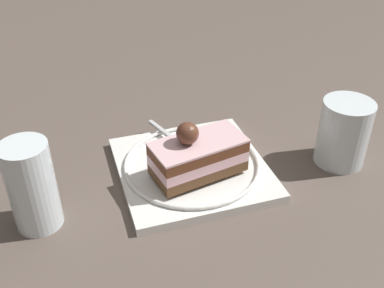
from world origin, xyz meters
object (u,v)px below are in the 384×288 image
Objects in this scene: drink_glass_near at (33,191)px; drink_glass_far at (342,134)px; fork at (171,137)px; dessert_plate at (192,167)px; cake_slice at (197,153)px.

drink_glass_far is (-0.42, -0.04, -0.01)m from drink_glass_near.
dessert_plate is at bearing 104.95° from fork.
drink_glass_far is at bearing 179.96° from cake_slice.
dessert_plate is at bearing -83.84° from cake_slice.
drink_glass_near reaches higher than drink_glass_far.
fork is at bearing -77.01° from cake_slice.
dessert_plate is 0.22m from drink_glass_far.
cake_slice reaches higher than dessert_plate.
dessert_plate is 1.88× the size of drink_glass_near.
cake_slice is 1.40× the size of drink_glass_far.
fork is (0.02, -0.06, 0.01)m from dessert_plate.
cake_slice is 1.33× the size of fork.
fork is 0.88× the size of drink_glass_near.
fork reaches higher than dessert_plate.
dessert_plate is 0.22m from drink_glass_near.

